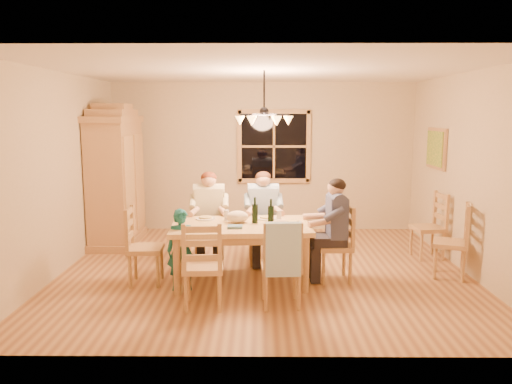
{
  "coord_description": "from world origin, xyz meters",
  "views": [
    {
      "loc": [
        -0.05,
        -6.66,
        2.14
      ],
      "look_at": [
        -0.11,
        0.1,
        1.08
      ],
      "focal_mm": 35.0,
      "sensor_mm": 36.0,
      "label": 1
    }
  ],
  "objects_px": {
    "chair_far_left": "(210,243)",
    "adult_plaid_man": "(263,206)",
    "chair_near_right": "(281,279)",
    "chair_end_left": "(146,260)",
    "wine_bottle_a": "(255,210)",
    "child": "(182,250)",
    "chair_near_left": "(203,281)",
    "chair_end_right": "(334,258)",
    "chandelier": "(264,118)",
    "adult_slate_man": "(335,217)",
    "chair_spare_front": "(449,254)",
    "chair_far_right": "(263,242)",
    "dining_table": "(241,232)",
    "adult_woman": "(209,206)",
    "armoire": "(116,180)",
    "wine_bottle_b": "(271,212)",
    "chair_spare_back": "(427,238)"
  },
  "relations": [
    {
      "from": "chandelier",
      "to": "chair_near_right",
      "type": "height_order",
      "value": "chandelier"
    },
    {
      "from": "chair_far_right",
      "to": "child",
      "type": "height_order",
      "value": "child"
    },
    {
      "from": "chair_far_left",
      "to": "chair_spare_front",
      "type": "bearing_deg",
      "value": 166.77
    },
    {
      "from": "chandelier",
      "to": "chair_spare_back",
      "type": "relative_size",
      "value": 0.78
    },
    {
      "from": "armoire",
      "to": "wine_bottle_b",
      "type": "relative_size",
      "value": 6.97
    },
    {
      "from": "chair_near_right",
      "to": "chair_spare_back",
      "type": "relative_size",
      "value": 1.0
    },
    {
      "from": "chair_end_left",
      "to": "adult_slate_man",
      "type": "height_order",
      "value": "adult_slate_man"
    },
    {
      "from": "chair_far_right",
      "to": "chair_near_right",
      "type": "relative_size",
      "value": 1.0
    },
    {
      "from": "chair_far_left",
      "to": "adult_plaid_man",
      "type": "relative_size",
      "value": 1.13
    },
    {
      "from": "chair_near_right",
      "to": "chair_end_left",
      "type": "height_order",
      "value": "same"
    },
    {
      "from": "adult_woman",
      "to": "child",
      "type": "distance_m",
      "value": 1.16
    },
    {
      "from": "chandelier",
      "to": "wine_bottle_a",
      "type": "height_order",
      "value": "chandelier"
    },
    {
      "from": "chair_near_right",
      "to": "child",
      "type": "height_order",
      "value": "child"
    },
    {
      "from": "chair_near_right",
      "to": "chair_spare_front",
      "type": "height_order",
      "value": "same"
    },
    {
      "from": "dining_table",
      "to": "child",
      "type": "bearing_deg",
      "value": -157.88
    },
    {
      "from": "chandelier",
      "to": "adult_slate_man",
      "type": "distance_m",
      "value": 1.59
    },
    {
      "from": "chair_end_left",
      "to": "chair_spare_front",
      "type": "xyz_separation_m",
      "value": [
        3.95,
        0.3,
        0.0
      ]
    },
    {
      "from": "chair_end_left",
      "to": "chair_spare_front",
      "type": "height_order",
      "value": "same"
    },
    {
      "from": "chair_far_right",
      "to": "chair_spare_front",
      "type": "xyz_separation_m",
      "value": [
        2.46,
        -0.61,
        0.0
      ]
    },
    {
      "from": "dining_table",
      "to": "chair_end_right",
      "type": "height_order",
      "value": "chair_end_right"
    },
    {
      "from": "chair_near_left",
      "to": "wine_bottle_a",
      "type": "relative_size",
      "value": 3.0
    },
    {
      "from": "chair_end_left",
      "to": "adult_plaid_man",
      "type": "bearing_deg",
      "value": 117.98
    },
    {
      "from": "adult_plaid_man",
      "to": "wine_bottle_a",
      "type": "height_order",
      "value": "adult_plaid_man"
    },
    {
      "from": "chair_far_right",
      "to": "chair_near_right",
      "type": "height_order",
      "value": "same"
    },
    {
      "from": "armoire",
      "to": "chair_near_right",
      "type": "height_order",
      "value": "armoire"
    },
    {
      "from": "chair_near_left",
      "to": "chair_far_left",
      "type": "bearing_deg",
      "value": 90.0
    },
    {
      "from": "dining_table",
      "to": "chair_end_right",
      "type": "xyz_separation_m",
      "value": [
        1.2,
        0.07,
        -0.35
      ]
    },
    {
      "from": "armoire",
      "to": "child",
      "type": "xyz_separation_m",
      "value": [
        1.42,
        -2.23,
        -0.55
      ]
    },
    {
      "from": "chair_near_left",
      "to": "adult_plaid_man",
      "type": "bearing_deg",
      "value": 64.8
    },
    {
      "from": "adult_woman",
      "to": "chair_spare_front",
      "type": "xyz_separation_m",
      "value": [
        3.23,
        -0.56,
        -0.54
      ]
    },
    {
      "from": "armoire",
      "to": "chair_near_left",
      "type": "distance_m",
      "value": 3.37
    },
    {
      "from": "armoire",
      "to": "chair_spare_back",
      "type": "bearing_deg",
      "value": -9.7
    },
    {
      "from": "chair_near_right",
      "to": "armoire",
      "type": "bearing_deg",
      "value": 130.29
    },
    {
      "from": "chandelier",
      "to": "chair_spare_front",
      "type": "xyz_separation_m",
      "value": [
        2.45,
        -0.27,
        -1.77
      ]
    },
    {
      "from": "chair_far_right",
      "to": "wine_bottle_a",
      "type": "bearing_deg",
      "value": 78.41
    },
    {
      "from": "chair_far_right",
      "to": "wine_bottle_b",
      "type": "bearing_deg",
      "value": 92.52
    },
    {
      "from": "adult_plaid_man",
      "to": "chair_near_left",
      "type": "bearing_deg",
      "value": 64.8
    },
    {
      "from": "child",
      "to": "chair_end_right",
      "type": "bearing_deg",
      "value": 2.45
    },
    {
      "from": "chair_far_left",
      "to": "chair_spare_front",
      "type": "xyz_separation_m",
      "value": [
        3.23,
        -0.56,
        0.0
      ]
    },
    {
      "from": "adult_woman",
      "to": "chair_near_right",
      "type": "bearing_deg",
      "value": 117.9
    },
    {
      "from": "adult_plaid_man",
      "to": "wine_bottle_b",
      "type": "xyz_separation_m",
      "value": [
        0.09,
        -0.88,
        0.08
      ]
    },
    {
      "from": "dining_table",
      "to": "chair_end_left",
      "type": "bearing_deg",
      "value": -176.7
    },
    {
      "from": "adult_slate_man",
      "to": "chair_spare_front",
      "type": "xyz_separation_m",
      "value": [
        1.54,
        0.16,
        -0.54
      ]
    },
    {
      "from": "chair_far_right",
      "to": "adult_slate_man",
      "type": "bearing_deg",
      "value": 136.64
    },
    {
      "from": "chair_end_left",
      "to": "child",
      "type": "height_order",
      "value": "child"
    },
    {
      "from": "chair_near_left",
      "to": "chair_near_right",
      "type": "distance_m",
      "value": 0.87
    },
    {
      "from": "chair_far_left",
      "to": "chair_end_right",
      "type": "height_order",
      "value": "same"
    },
    {
      "from": "adult_woman",
      "to": "wine_bottle_a",
      "type": "distance_m",
      "value": 0.98
    },
    {
      "from": "chair_near_right",
      "to": "dining_table",
      "type": "bearing_deg",
      "value": 117.9
    },
    {
      "from": "adult_slate_man",
      "to": "child",
      "type": "xyz_separation_m",
      "value": [
        -1.91,
        -0.36,
        -0.34
      ]
    }
  ]
}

